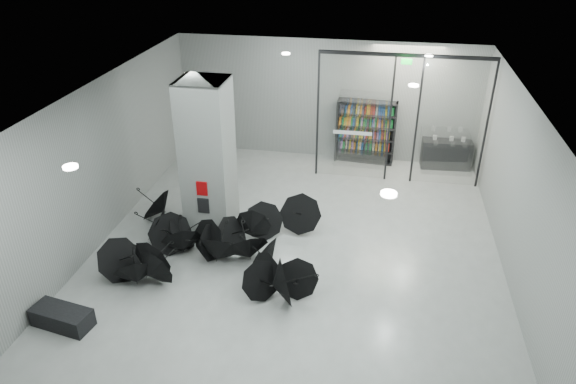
% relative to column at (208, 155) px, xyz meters
% --- Properties ---
extents(room, '(14.00, 14.02, 4.01)m').
position_rel_column_xyz_m(room, '(2.50, -2.00, 0.84)').
color(room, gray).
rests_on(room, ground).
extents(column, '(1.20, 1.20, 4.00)m').
position_rel_column_xyz_m(column, '(0.00, 0.00, 0.00)').
color(column, slate).
rests_on(column, ground).
extents(fire_cabinet, '(0.28, 0.04, 0.38)m').
position_rel_column_xyz_m(fire_cabinet, '(0.00, -0.62, -0.65)').
color(fire_cabinet, '#A50A07').
rests_on(fire_cabinet, column).
extents(info_panel, '(0.30, 0.03, 0.42)m').
position_rel_column_xyz_m(info_panel, '(0.00, -0.62, -1.15)').
color(info_panel, black).
rests_on(info_panel, column).
extents(exit_sign, '(0.30, 0.06, 0.15)m').
position_rel_column_xyz_m(exit_sign, '(4.90, 3.30, 1.82)').
color(exit_sign, '#0CE533').
rests_on(exit_sign, room).
extents(glass_partition, '(5.06, 0.08, 4.00)m').
position_rel_column_xyz_m(glass_partition, '(4.89, 3.50, 0.18)').
color(glass_partition, silver).
rests_on(glass_partition, ground).
extents(bench, '(1.32, 0.74, 0.40)m').
position_rel_column_xyz_m(bench, '(-1.79, -4.49, -1.80)').
color(bench, black).
rests_on(bench, ground).
extents(bookshelf, '(1.97, 0.55, 2.14)m').
position_rel_column_xyz_m(bookshelf, '(3.87, 4.75, -0.93)').
color(bookshelf, black).
rests_on(bookshelf, ground).
extents(shop_counter, '(1.62, 0.73, 0.95)m').
position_rel_column_xyz_m(shop_counter, '(6.55, 4.77, -1.53)').
color(shop_counter, black).
rests_on(shop_counter, ground).
extents(umbrella_cluster, '(5.54, 4.52, 1.35)m').
position_rel_column_xyz_m(umbrella_cluster, '(0.59, -1.76, -1.68)').
color(umbrella_cluster, black).
rests_on(umbrella_cluster, ground).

